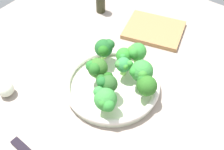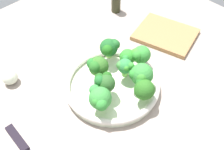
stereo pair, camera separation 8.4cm
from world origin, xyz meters
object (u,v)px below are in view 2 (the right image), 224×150
(pepper_shaker, at_px, (116,1))
(bowl, at_px, (112,85))
(broccoli_floret_2, at_px, (125,66))
(broccoli_floret_8, at_px, (104,82))
(garlic_bulb, at_px, (10,77))
(broccoli_floret_4, at_px, (128,57))
(broccoli_floret_5, at_px, (97,66))
(broccoli_floret_0, at_px, (100,99))
(broccoli_floret_3, at_px, (110,48))
(broccoli_floret_7, at_px, (140,55))
(broccoli_floret_1, at_px, (141,75))
(broccoli_floret_6, at_px, (144,89))
(cutting_board, at_px, (165,34))

(pepper_shaker, bearing_deg, bowl, -46.94)
(broccoli_floret_2, distance_m, broccoli_floret_8, 0.09)
(garlic_bulb, bearing_deg, bowl, 40.42)
(broccoli_floret_4, distance_m, broccoli_floret_5, 0.11)
(broccoli_floret_5, bearing_deg, broccoli_floret_0, -39.52)
(broccoli_floret_8, xyz_separation_m, garlic_bulb, (-0.26, -0.17, -0.05))
(broccoli_floret_3, bearing_deg, broccoli_floret_0, -51.71)
(bowl, distance_m, pepper_shaker, 0.42)
(broccoli_floret_3, height_order, broccoli_floret_7, broccoli_floret_7)
(broccoli_floret_0, bearing_deg, broccoli_floret_4, 108.76)
(broccoli_floret_7, xyz_separation_m, broccoli_floret_8, (-0.00, -0.15, -0.00))
(broccoli_floret_8, relative_size, garlic_bulb, 1.41)
(broccoli_floret_7, bearing_deg, bowl, -95.85)
(broccoli_floret_1, relative_size, garlic_bulb, 1.62)
(broccoli_floret_4, relative_size, broccoli_floret_6, 0.92)
(bowl, height_order, broccoli_floret_8, broccoli_floret_8)
(broccoli_floret_0, xyz_separation_m, broccoli_floret_2, (-0.04, 0.14, -0.00))
(broccoli_floret_4, height_order, broccoli_floret_6, broccoli_floret_6)
(broccoli_floret_6, bearing_deg, broccoli_floret_7, 135.76)
(garlic_bulb, bearing_deg, broccoli_floret_2, 45.08)
(broccoli_floret_5, relative_size, cutting_board, 0.36)
(broccoli_floret_4, bearing_deg, pepper_shaker, 140.70)
(broccoli_floret_4, distance_m, garlic_bulb, 0.38)
(broccoli_floret_5, relative_size, broccoli_floret_7, 1.05)
(broccoli_floret_0, distance_m, broccoli_floret_3, 0.21)
(broccoli_floret_7, height_order, broccoli_floret_8, broccoli_floret_7)
(broccoli_floret_6, bearing_deg, broccoli_floret_3, 165.14)
(broccoli_floret_8, bearing_deg, broccoli_floret_1, 57.28)
(bowl, bearing_deg, broccoli_floret_7, 84.15)
(broccoli_floret_3, relative_size, broccoli_floret_8, 0.99)
(broccoli_floret_8, height_order, pepper_shaker, broccoli_floret_8)
(broccoli_floret_4, bearing_deg, bowl, -80.78)
(broccoli_floret_1, relative_size, broccoli_floret_7, 1.11)
(broccoli_floret_8, distance_m, cutting_board, 0.37)
(broccoli_floret_6, bearing_deg, broccoli_floret_8, -146.03)
(broccoli_floret_7, xyz_separation_m, garlic_bulb, (-0.26, -0.32, -0.06))
(broccoli_floret_1, relative_size, broccoli_floret_8, 1.15)
(broccoli_floret_4, bearing_deg, broccoli_floret_0, -71.24)
(cutting_board, bearing_deg, bowl, -82.81)
(broccoli_floret_5, distance_m, garlic_bulb, 0.29)
(broccoli_floret_1, bearing_deg, cutting_board, 112.17)
(broccoli_floret_6, height_order, cutting_board, broccoli_floret_6)
(broccoli_floret_0, relative_size, broccoli_floret_4, 1.21)
(broccoli_floret_8, bearing_deg, garlic_bulb, -146.97)
(broccoli_floret_7, height_order, garlic_bulb, broccoli_floret_7)
(broccoli_floret_3, bearing_deg, pepper_shaker, 130.81)
(broccoli_floret_6, bearing_deg, broccoli_floret_2, 165.32)
(broccoli_floret_5, xyz_separation_m, broccoli_floret_7, (0.06, 0.13, -0.00))
(broccoli_floret_4, xyz_separation_m, broccoli_floret_6, (0.12, -0.06, 0.00))
(broccoli_floret_1, xyz_separation_m, broccoli_floret_2, (-0.06, -0.00, -0.01))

